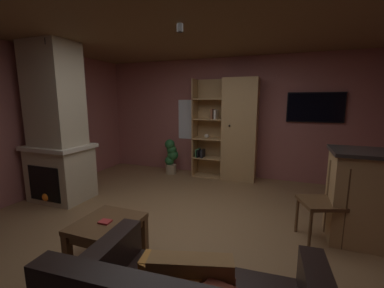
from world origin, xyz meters
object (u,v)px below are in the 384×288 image
(coffee_table, at_px, (108,229))
(potted_floor_plant, at_px, (171,156))
(dining_chair, at_px, (328,197))
(wall_mounted_tv, at_px, (315,107))
(stone_fireplace, at_px, (57,132))
(bookshelf_cabinet, at_px, (235,130))
(table_book_0, at_px, (105,222))

(coffee_table, distance_m, potted_floor_plant, 3.10)
(coffee_table, height_order, dining_chair, dining_chair)
(wall_mounted_tv, bearing_deg, stone_fireplace, -149.87)
(dining_chair, bearing_deg, wall_mounted_tv, 90.02)
(bookshelf_cabinet, height_order, wall_mounted_tv, bookshelf_cabinet)
(coffee_table, bearing_deg, stone_fireplace, 149.28)
(table_book_0, bearing_deg, stone_fireplace, 148.58)
(bookshelf_cabinet, xyz_separation_m, dining_chair, (1.45, -1.95, -0.49))
(bookshelf_cabinet, bearing_deg, wall_mounted_tv, 8.26)
(bookshelf_cabinet, height_order, table_book_0, bookshelf_cabinet)
(stone_fireplace, relative_size, bookshelf_cabinet, 1.21)
(wall_mounted_tv, bearing_deg, potted_floor_plant, -173.39)
(table_book_0, bearing_deg, wall_mounted_tv, 57.74)
(dining_chair, relative_size, wall_mounted_tv, 0.92)
(table_book_0, distance_m, dining_chair, 2.46)
(stone_fireplace, xyz_separation_m, table_book_0, (1.80, -1.10, -0.69))
(coffee_table, relative_size, wall_mounted_tv, 0.64)
(coffee_table, height_order, table_book_0, table_book_0)
(stone_fireplace, height_order, wall_mounted_tv, stone_fireplace)
(bookshelf_cabinet, bearing_deg, coffee_table, -102.29)
(wall_mounted_tv, bearing_deg, dining_chair, -89.98)
(stone_fireplace, relative_size, dining_chair, 2.72)
(stone_fireplace, xyz_separation_m, potted_floor_plant, (1.08, 1.95, -0.72))
(bookshelf_cabinet, relative_size, potted_floor_plant, 2.64)
(bookshelf_cabinet, xyz_separation_m, potted_floor_plant, (-1.40, -0.12, -0.61))
(coffee_table, bearing_deg, dining_chair, 29.17)
(potted_floor_plant, bearing_deg, bookshelf_cabinet, 4.89)
(table_book_0, height_order, potted_floor_plant, potted_floor_plant)
(potted_floor_plant, distance_m, wall_mounted_tv, 3.07)
(potted_floor_plant, bearing_deg, wall_mounted_tv, 6.61)
(table_book_0, bearing_deg, coffee_table, 91.89)
(stone_fireplace, height_order, coffee_table, stone_fireplace)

